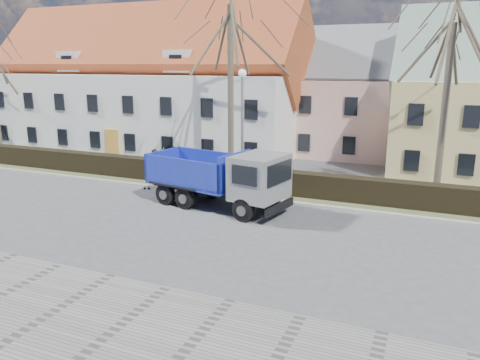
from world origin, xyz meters
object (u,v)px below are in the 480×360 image
at_px(cart_frame, 144,185).
at_px(streetlight, 242,128).
at_px(parked_car_a, 179,154).
at_px(dump_truck, 213,177).

bearing_deg(cart_frame, streetlight, 31.49).
distance_m(cart_frame, parked_car_a, 7.50).
xyz_separation_m(dump_truck, cart_frame, (-5.08, 1.34, -1.25)).
relative_size(dump_truck, parked_car_a, 1.95).
height_order(streetlight, cart_frame, streetlight).
bearing_deg(cart_frame, parked_car_a, 104.65).
distance_m(streetlight, cart_frame, 6.53).
height_order(dump_truck, parked_car_a, dump_truck).
xyz_separation_m(dump_truck, parked_car_a, (-6.97, 8.58, -0.85)).
relative_size(dump_truck, streetlight, 1.11).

